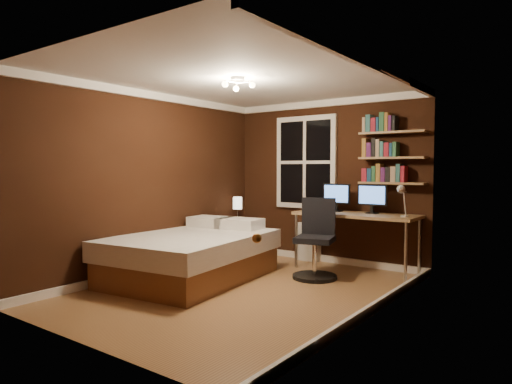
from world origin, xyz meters
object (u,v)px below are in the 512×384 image
Objects in this scene: office_chair at (316,247)px; bed at (193,255)px; bedside_lamp at (238,210)px; desk at (356,217)px; nightstand at (238,240)px; monitor_right at (372,199)px; desk_lamp at (403,201)px; radiator at (308,242)px; monitor_left at (336,198)px.

bed is at bearing -157.61° from office_chair.
bedside_lamp is 0.25× the size of desk.
desk is (2.02, 0.15, -0.01)m from bedside_lamp.
bed is 4.25× the size of nightstand.
monitor_right is 0.57m from desk_lamp.
office_chair is (1.28, 1.01, 0.10)m from bed.
nightstand is at bearing 0.00° from bedside_lamp.
radiator is at bearing 2.01° from nightstand.
monitor_left is 0.40× the size of office_chair.
bed is at bearing -134.45° from monitor_right.
bed is 2.33m from desk.
desk_lamp is at bearing -13.49° from monitor_left.
bedside_lamp is at bearing 179.59° from desk_lamp.
desk_lamp is at bearing -13.19° from desk.
monitor_left is (1.67, 0.23, 0.75)m from nightstand.
monitor_left is 1.09m from desk_lamp.
bed is 1.35× the size of desk.
desk_lamp is (2.73, -0.02, 0.27)m from bedside_lamp.
bedside_lamp is at bearing 99.96° from bed.
office_chair reaches higher than nightstand.
monitor_right is at bearing 0.00° from monitor_left.
office_chair is (1.76, -0.54, -0.36)m from bedside_lamp.
monitor_right is (1.75, 1.78, 0.71)m from bed.
monitor_left reaches higher than bed.
nightstand is at bearing -172.00° from monitor_left.
monitor_left is (1.20, 1.78, 0.71)m from bed.
bedside_lamp reaches higher than bed.
monitor_right reaches higher than nightstand.
monitor_right is at bearing 6.04° from bedside_lamp.
bed is 5.53× the size of monitor_left.
bed is 2.26m from monitor_left.
monitor_right is at bearing 22.95° from desk.
office_chair reaches higher than desk.
bedside_lamp is (0.00, 0.00, 0.49)m from nightstand.
bedside_lamp is (-0.47, 1.55, 0.45)m from bed.
nightstand is 1.30× the size of monitor_right.
monitor_left is at bearing 166.51° from desk_lamp.
nightstand is 0.93× the size of radiator.
office_chair is at bearing -83.80° from monitor_left.
bed is 2.03m from radiator.
office_chair is (0.64, -0.92, 0.11)m from radiator.
bedside_lamp is at bearing -175.79° from desk.
bed is 5.38× the size of bedside_lamp.
desk_lamp reaches higher than radiator.
office_chair is (-0.26, -0.69, -0.35)m from desk.
bedside_lamp is 1.03× the size of monitor_left.
desk is at bearing -157.05° from monitor_right.
radiator is 1.13m from office_chair.
desk_lamp is 1.27m from office_chair.
monitor_right is at bearing -7.65° from radiator.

